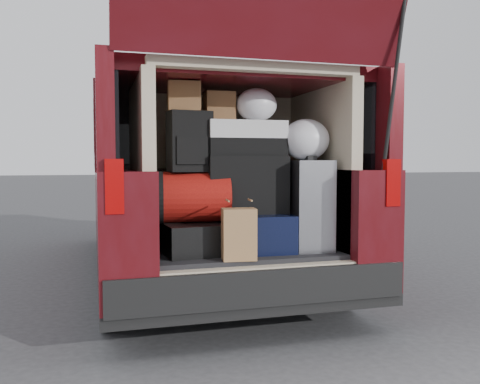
% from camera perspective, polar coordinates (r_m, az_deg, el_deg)
% --- Properties ---
extents(ground, '(80.00, 80.00, 0.00)m').
position_cam_1_polar(ground, '(3.51, 0.83, -15.75)').
color(ground, '#343436').
rests_on(ground, ground).
extents(minivan, '(1.90, 5.35, 2.77)m').
position_cam_1_polar(minivan, '(5.13, -5.21, 0.74)').
color(minivan, black).
rests_on(minivan, ground).
extents(load_floor, '(1.24, 1.05, 0.55)m').
position_cam_1_polar(load_floor, '(3.69, -0.43, -10.35)').
color(load_floor, black).
rests_on(load_floor, ground).
extents(black_hardshell, '(0.41, 0.53, 0.20)m').
position_cam_1_polar(black_hardshell, '(3.39, -5.63, -5.10)').
color(black_hardshell, black).
rests_on(black_hardshell, load_floor).
extents(navy_hardshell, '(0.50, 0.59, 0.25)m').
position_cam_1_polar(navy_hardshell, '(3.51, 1.37, -4.41)').
color(navy_hardshell, black).
rests_on(navy_hardshell, load_floor).
extents(silver_roller, '(0.29, 0.43, 0.61)m').
position_cam_1_polar(silver_roller, '(3.54, 7.60, -1.42)').
color(silver_roller, silver).
rests_on(silver_roller, load_floor).
extents(kraft_bag, '(0.22, 0.15, 0.32)m').
position_cam_1_polar(kraft_bag, '(3.13, -0.12, -4.76)').
color(kraft_bag, '#AF784F').
rests_on(kraft_bag, load_floor).
extents(red_duffel, '(0.55, 0.39, 0.33)m').
position_cam_1_polar(red_duffel, '(3.39, -5.63, -0.55)').
color(red_duffel, '#A0170E').
rests_on(red_duffel, black_hardshell).
extents(black_soft_case, '(0.55, 0.34, 0.39)m').
position_cam_1_polar(black_soft_case, '(3.49, 0.55, 0.85)').
color(black_soft_case, black).
rests_on(black_soft_case, navy_hardshell).
extents(backpack, '(0.30, 0.20, 0.40)m').
position_cam_1_polar(backpack, '(3.37, -5.69, 5.65)').
color(backpack, black).
rests_on(backpack, red_duffel).
extents(twotone_duffel, '(0.54, 0.29, 0.24)m').
position_cam_1_polar(twotone_duffel, '(3.50, 0.56, 6.01)').
color(twotone_duffel, silver).
rests_on(twotone_duffel, black_soft_case).
extents(grocery_sack_lower, '(0.22, 0.19, 0.19)m').
position_cam_1_polar(grocery_sack_lower, '(3.40, -6.32, 10.58)').
color(grocery_sack_lower, brown).
rests_on(grocery_sack_lower, backpack).
extents(grocery_sack_upper, '(0.20, 0.17, 0.20)m').
position_cam_1_polar(grocery_sack_upper, '(3.54, -2.37, 9.53)').
color(grocery_sack_upper, brown).
rests_on(grocery_sack_upper, twotone_duffel).
extents(plastic_bag_center, '(0.32, 0.30, 0.23)m').
position_cam_1_polar(plastic_bag_center, '(3.55, 1.85, 9.75)').
color(plastic_bag_center, white).
rests_on(plastic_bag_center, twotone_duffel).
extents(plastic_bag_right, '(0.38, 0.37, 0.29)m').
position_cam_1_polar(plastic_bag_right, '(3.55, 7.40, 5.85)').
color(plastic_bag_right, white).
rests_on(plastic_bag_right, silver_roller).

